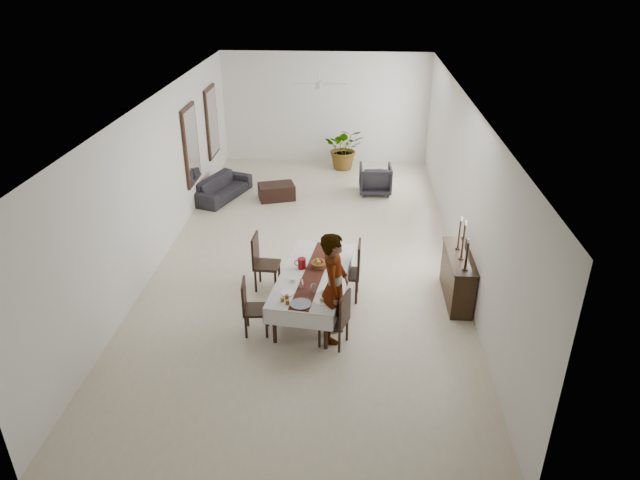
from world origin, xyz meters
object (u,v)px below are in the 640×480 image
Objects in this scene: dining_table_top at (314,275)px; sideboard_body at (457,278)px; red_pitcher at (302,263)px; sofa at (222,187)px; woman at (334,288)px.

dining_table_top is 2.60m from sideboard_body.
red_pitcher is 2.80m from sideboard_body.
sofa is (-2.71, 5.02, -0.42)m from dining_table_top.
dining_table_top is 1.58× the size of sideboard_body.
red_pitcher is 0.10× the size of sofa.
red_pitcher is at bearing 37.30° from woman.
dining_table_top is 1.21× the size of woman.
red_pitcher is 1.15m from woman.
sideboard_body is at bearing 6.88° from red_pitcher.
dining_table_top is at bearing -168.79° from sideboard_body.
red_pitcher is 5.49m from sofa.
sideboard_body is at bearing -53.28° from woman.
red_pitcher is (-0.22, 0.17, 0.13)m from dining_table_top.
sideboard_body reaches higher than sofa.
dining_table_top is 5.73m from sofa.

